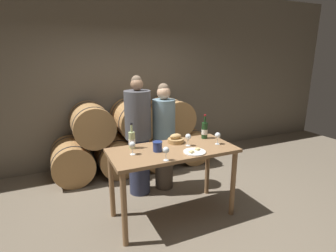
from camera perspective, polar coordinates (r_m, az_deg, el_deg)
ground_plane at (r=3.57m, az=0.99°, el=-18.73°), size 10.00×10.00×0.00m
stone_wall_back at (r=5.02m, az=-9.65°, el=10.42°), size 10.00×0.12×3.20m
barrel_stack at (r=4.70m, az=-7.43°, el=-2.56°), size 2.79×0.83×1.24m
tasting_table at (r=3.21m, az=1.05°, el=-7.19°), size 1.52×0.71×0.90m
person_left at (r=3.76m, az=-6.46°, el=-2.26°), size 0.37×0.37×1.73m
person_right at (r=3.91m, az=-0.89°, el=-2.31°), size 0.33×0.33×1.61m
wine_bottle_red at (r=3.56m, az=7.96°, el=-0.93°), size 0.08×0.08×0.33m
wine_bottle_white at (r=3.18m, az=-7.86°, el=-3.02°), size 0.08×0.08×0.32m
blue_crock at (r=3.07m, az=-2.33°, el=-4.35°), size 0.12×0.12×0.12m
bread_basket at (r=3.37m, az=1.69°, el=-2.92°), size 0.21×0.21×0.12m
cheese_plate at (r=3.06m, az=5.79°, el=-5.59°), size 0.26×0.26×0.04m
wine_glass_far_left at (r=2.98m, az=-7.78°, el=-4.13°), size 0.07×0.07×0.15m
wine_glass_left at (r=2.78m, az=-0.44°, el=-5.36°), size 0.07×0.07×0.15m
wine_glass_center at (r=3.24m, az=4.42°, el=-2.41°), size 0.07×0.07×0.15m
wine_glass_right at (r=3.35m, az=10.77°, el=-2.06°), size 0.07×0.07×0.15m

